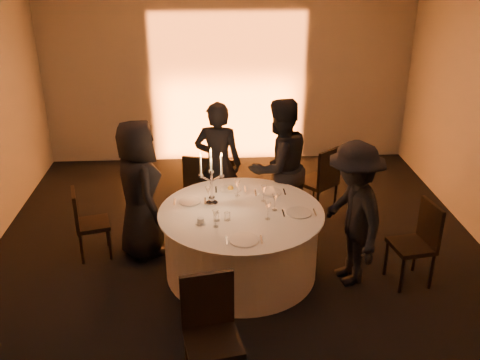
{
  "coord_description": "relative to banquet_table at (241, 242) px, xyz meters",
  "views": [
    {
      "loc": [
        -0.31,
        -5.13,
        3.43
      ],
      "look_at": [
        0.0,
        0.2,
        1.05
      ],
      "focal_mm": 40.0,
      "sensor_mm": 36.0,
      "label": 1
    }
  ],
  "objects": [
    {
      "name": "floor",
      "position": [
        0.0,
        0.0,
        -0.38
      ],
      "size": [
        7.0,
        7.0,
        0.0
      ],
      "primitive_type": "plane",
      "color": "black",
      "rests_on": "ground"
    },
    {
      "name": "wall_back",
      "position": [
        0.0,
        3.5,
        1.12
      ],
      "size": [
        7.0,
        0.0,
        7.0
      ],
      "primitive_type": "plane",
      "rotation": [
        1.57,
        0.0,
        0.0
      ],
      "color": "#AAA69E",
      "rests_on": "floor"
    },
    {
      "name": "uplighter_fixture",
      "position": [
        0.0,
        3.2,
        -0.33
      ],
      "size": [
        0.25,
        0.12,
        0.1
      ],
      "primitive_type": "cube",
      "color": "black",
      "rests_on": "floor"
    },
    {
      "name": "banquet_table",
      "position": [
        0.0,
        0.0,
        0.0
      ],
      "size": [
        1.8,
        1.8,
        0.77
      ],
      "color": "black",
      "rests_on": "floor"
    },
    {
      "name": "chair_left",
      "position": [
        -1.78,
        0.44,
        0.09
      ],
      "size": [
        0.46,
        0.46,
        0.86
      ],
      "rotation": [
        0.0,
        0.0,
        1.83
      ],
      "color": "black",
      "rests_on": "floor"
    },
    {
      "name": "chair_back_left",
      "position": [
        -0.46,
        1.37,
        0.12
      ],
      "size": [
        0.49,
        0.49,
        0.9
      ],
      "rotation": [
        0.0,
        0.0,
        2.84
      ],
      "color": "black",
      "rests_on": "floor"
    },
    {
      "name": "chair_back_right",
      "position": [
        1.15,
        1.28,
        0.18
      ],
      "size": [
        0.62,
        0.62,
        1.0
      ],
      "rotation": [
        0.0,
        0.0,
        -2.46
      ],
      "color": "black",
      "rests_on": "floor"
    },
    {
      "name": "chair_right",
      "position": [
        1.89,
        -0.29,
        0.14
      ],
      "size": [
        0.47,
        0.47,
        0.94
      ],
      "rotation": [
        0.0,
        0.0,
        -1.41
      ],
      "color": "black",
      "rests_on": "floor"
    },
    {
      "name": "chair_front",
      "position": [
        -0.35,
        -1.65,
        0.19
      ],
      "size": [
        0.52,
        0.52,
        1.01
      ],
      "rotation": [
        0.0,
        0.0,
        0.19
      ],
      "color": "black",
      "rests_on": "floor"
    },
    {
      "name": "guest_left",
      "position": [
        -1.15,
        0.49,
        0.45
      ],
      "size": [
        0.81,
        0.95,
        1.66
      ],
      "primitive_type": "imported",
      "rotation": [
        0.0,
        0.0,
        1.98
      ],
      "color": "black",
      "rests_on": "floor"
    },
    {
      "name": "guest_back_left",
      "position": [
        -0.22,
        1.22,
        0.44
      ],
      "size": [
        0.66,
        0.5,
        1.65
      ],
      "primitive_type": "imported",
      "rotation": [
        0.0,
        0.0,
        2.96
      ],
      "color": "black",
      "rests_on": "floor"
    },
    {
      "name": "guest_back_right",
      "position": [
        0.53,
        0.94,
        0.49
      ],
      "size": [
        1.07,
        1.0,
        1.75
      ],
      "primitive_type": "imported",
      "rotation": [
        0.0,
        0.0,
        -2.63
      ],
      "color": "black",
      "rests_on": "floor"
    },
    {
      "name": "guest_right",
      "position": [
        1.17,
        -0.21,
        0.42
      ],
      "size": [
        0.77,
        1.13,
        1.61
      ],
      "primitive_type": "imported",
      "rotation": [
        0.0,
        0.0,
        -1.39
      ],
      "color": "black",
      "rests_on": "floor"
    },
    {
      "name": "plate_left",
      "position": [
        -0.56,
        0.26,
        0.39
      ],
      "size": [
        0.36,
        0.24,
        0.01
      ],
      "color": "white",
      "rests_on": "banquet_table"
    },
    {
      "name": "plate_back_left",
      "position": [
        -0.09,
        0.55,
        0.4
      ],
      "size": [
        0.36,
        0.25,
        0.08
      ],
      "color": "white",
      "rests_on": "banquet_table"
    },
    {
      "name": "plate_back_right",
      "position": [
        0.36,
        0.45,
        0.39
      ],
      "size": [
        0.35,
        0.27,
        0.01
      ],
      "color": "white",
      "rests_on": "banquet_table"
    },
    {
      "name": "plate_right",
      "position": [
        0.62,
        -0.08,
        0.39
      ],
      "size": [
        0.36,
        0.28,
        0.01
      ],
      "color": "white",
      "rests_on": "banquet_table"
    },
    {
      "name": "plate_front",
      "position": [
        -0.01,
        -0.62,
        0.39
      ],
      "size": [
        0.36,
        0.29,
        0.01
      ],
      "color": "white",
      "rests_on": "banquet_table"
    },
    {
      "name": "coffee_cup",
      "position": [
        -0.43,
        -0.26,
        0.42
      ],
      "size": [
        0.11,
        0.11,
        0.07
      ],
      "color": "white",
      "rests_on": "banquet_table"
    },
    {
      "name": "candelabra",
      "position": [
        -0.31,
        0.19,
        0.62
      ],
      "size": [
        0.28,
        0.13,
        0.66
      ],
      "color": "silver",
      "rests_on": "banquet_table"
    },
    {
      "name": "wine_glass_a",
      "position": [
        0.27,
        0.23,
        0.52
      ],
      "size": [
        0.07,
        0.07,
        0.19
      ],
      "color": "white",
      "rests_on": "banquet_table"
    },
    {
      "name": "wine_glass_b",
      "position": [
        -0.35,
        0.24,
        0.52
      ],
      "size": [
        0.07,
        0.07,
        0.19
      ],
      "color": "white",
      "rests_on": "banquet_table"
    },
    {
      "name": "wine_glass_c",
      "position": [
        -0.28,
        -0.33,
        0.52
      ],
      "size": [
        0.07,
        0.07,
        0.19
      ],
      "color": "white",
      "rests_on": "banquet_table"
    },
    {
      "name": "wine_glass_d",
      "position": [
        -0.02,
        0.38,
        0.52
      ],
      "size": [
        0.07,
        0.07,
        0.19
      ],
      "color": "white",
      "rests_on": "banquet_table"
    },
    {
      "name": "wine_glass_e",
      "position": [
        0.37,
        0.0,
        0.52
      ],
      "size": [
        0.07,
        0.07,
        0.19
      ],
      "color": "white",
      "rests_on": "banquet_table"
    },
    {
      "name": "wine_glass_f",
      "position": [
        0.27,
        -0.2,
        0.52
      ],
      "size": [
        0.07,
        0.07,
        0.19
      ],
      "color": "white",
      "rests_on": "banquet_table"
    },
    {
      "name": "tumbler_a",
      "position": [
        -0.16,
        -0.2,
        0.43
      ],
      "size": [
        0.07,
        0.07,
        0.09
      ],
      "primitive_type": "cylinder",
      "color": "white",
      "rests_on": "banquet_table"
    },
    {
      "name": "tumbler_b",
      "position": [
        -0.27,
        -0.2,
        0.43
      ],
      "size": [
        0.07,
        0.07,
        0.09
      ],
      "primitive_type": "cylinder",
      "color": "white",
      "rests_on": "banquet_table"
    }
  ]
}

